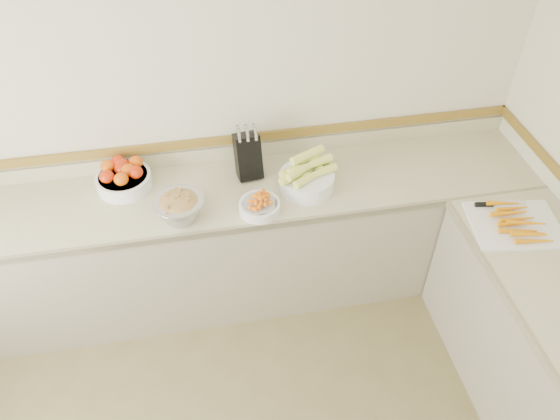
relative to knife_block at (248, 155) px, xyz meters
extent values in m
plane|color=beige|center=(-0.24, 0.19, 0.25)|extent=(4.00, 0.00, 4.00)
cube|color=#C3BA8D|center=(-0.24, -0.14, -0.17)|extent=(4.00, 0.65, 0.04)
cube|color=#9F967F|center=(-0.24, -0.14, -0.62)|extent=(4.00, 0.63, 0.86)
cube|color=gray|center=(-0.24, -0.45, -0.17)|extent=(4.00, 0.02, 0.04)
cube|color=#C3BA8D|center=(-0.24, 0.18, -0.10)|extent=(4.00, 0.02, 0.10)
cube|color=olive|center=(-0.24, 0.17, 0.00)|extent=(4.00, 0.02, 0.06)
cube|color=black|center=(1.13, -1.56, -0.25)|extent=(0.02, 0.58, 0.06)
cylinder|color=silver|center=(1.13, -1.56, -0.33)|extent=(0.02, 0.50, 0.02)
cube|color=black|center=(0.00, 0.00, -0.01)|extent=(0.17, 0.20, 0.30)
cylinder|color=silver|center=(-0.05, -0.03, 0.17)|extent=(0.02, 0.04, 0.08)
cylinder|color=silver|center=(0.00, -0.03, 0.17)|extent=(0.02, 0.04, 0.08)
cylinder|color=silver|center=(0.05, -0.03, 0.17)|extent=(0.02, 0.04, 0.08)
cylinder|color=silver|center=(-0.05, 0.00, 0.17)|extent=(0.02, 0.04, 0.08)
cylinder|color=silver|center=(0.00, 0.00, 0.17)|extent=(0.02, 0.04, 0.08)
cylinder|color=silver|center=(0.05, 0.00, 0.17)|extent=(0.02, 0.04, 0.08)
cylinder|color=silver|center=(-0.05, 0.03, 0.17)|extent=(0.02, 0.04, 0.08)
cylinder|color=silver|center=(0.00, 0.03, 0.17)|extent=(0.02, 0.04, 0.08)
cylinder|color=silver|center=(0.05, 0.03, 0.17)|extent=(0.02, 0.04, 0.08)
cylinder|color=white|center=(-0.75, 0.02, -0.10)|extent=(0.33, 0.33, 0.09)
torus|color=white|center=(-0.75, 0.02, -0.07)|extent=(0.33, 0.33, 0.01)
cylinder|color=white|center=(-0.75, 0.02, -0.07)|extent=(0.29, 0.29, 0.01)
ellipsoid|color=red|center=(-0.83, -0.02, -0.02)|extent=(0.09, 0.09, 0.07)
ellipsoid|color=#ED5908|center=(-0.75, -0.06, -0.02)|extent=(0.09, 0.09, 0.07)
ellipsoid|color=red|center=(-0.67, -0.01, -0.02)|extent=(0.09, 0.09, 0.07)
ellipsoid|color=#ED5908|center=(-0.83, 0.07, -0.02)|extent=(0.09, 0.09, 0.07)
ellipsoid|color=red|center=(-0.75, 0.04, -0.02)|extent=(0.09, 0.09, 0.07)
ellipsoid|color=#ED5908|center=(-0.67, 0.09, -0.02)|extent=(0.09, 0.09, 0.07)
ellipsoid|color=red|center=(-0.77, 0.11, -0.02)|extent=(0.09, 0.09, 0.07)
ellipsoid|color=#ED5908|center=(-0.71, 0.01, -0.02)|extent=(0.09, 0.09, 0.07)
ellipsoid|color=red|center=(-0.75, 0.07, -0.02)|extent=(0.09, 0.09, 0.07)
cylinder|color=white|center=(0.01, -0.34, -0.12)|extent=(0.24, 0.24, 0.06)
torus|color=white|center=(0.01, -0.34, -0.09)|extent=(0.24, 0.24, 0.01)
cylinder|color=white|center=(0.01, -0.34, -0.09)|extent=(0.21, 0.21, 0.01)
sphere|color=orange|center=(0.01, -0.33, -0.04)|extent=(0.03, 0.03, 0.03)
sphere|color=orange|center=(0.00, -0.36, -0.04)|extent=(0.03, 0.03, 0.03)
sphere|color=orange|center=(0.01, -0.33, -0.05)|extent=(0.03, 0.03, 0.03)
sphere|color=orange|center=(0.02, -0.34, -0.03)|extent=(0.03, 0.03, 0.03)
sphere|color=orange|center=(0.05, -0.34, -0.05)|extent=(0.03, 0.03, 0.03)
sphere|color=orange|center=(0.01, -0.34, -0.04)|extent=(0.03, 0.03, 0.03)
sphere|color=orange|center=(-0.01, -0.37, -0.05)|extent=(0.03, 0.03, 0.03)
sphere|color=orange|center=(0.01, -0.38, -0.04)|extent=(0.03, 0.03, 0.03)
sphere|color=orange|center=(0.03, -0.35, -0.04)|extent=(0.03, 0.03, 0.03)
sphere|color=orange|center=(-0.01, -0.41, -0.06)|extent=(0.03, 0.03, 0.03)
sphere|color=orange|center=(0.02, -0.32, -0.05)|extent=(0.03, 0.03, 0.03)
sphere|color=orange|center=(0.01, -0.34, -0.03)|extent=(0.03, 0.03, 0.03)
sphere|color=orange|center=(0.04, -0.39, -0.06)|extent=(0.03, 0.03, 0.03)
sphere|color=orange|center=(-0.01, -0.37, -0.05)|extent=(0.03, 0.03, 0.03)
sphere|color=orange|center=(-0.03, -0.30, -0.06)|extent=(0.03, 0.03, 0.03)
sphere|color=orange|center=(-0.07, -0.36, -0.07)|extent=(0.03, 0.03, 0.03)
sphere|color=orange|center=(0.00, -0.31, -0.05)|extent=(0.03, 0.03, 0.03)
sphere|color=orange|center=(-0.01, -0.33, -0.05)|extent=(0.03, 0.03, 0.03)
sphere|color=orange|center=(0.00, -0.34, -0.04)|extent=(0.03, 0.03, 0.03)
sphere|color=orange|center=(0.02, -0.36, -0.03)|extent=(0.03, 0.03, 0.03)
sphere|color=orange|center=(0.05, -0.30, -0.06)|extent=(0.03, 0.03, 0.03)
sphere|color=orange|center=(-0.04, -0.41, -0.07)|extent=(0.03, 0.03, 0.03)
sphere|color=orange|center=(-0.01, -0.35, -0.05)|extent=(0.03, 0.03, 0.03)
sphere|color=orange|center=(0.07, -0.29, -0.07)|extent=(0.03, 0.03, 0.03)
sphere|color=orange|center=(-0.01, -0.36, -0.05)|extent=(0.03, 0.03, 0.03)
sphere|color=orange|center=(0.03, -0.36, -0.05)|extent=(0.03, 0.03, 0.03)
sphere|color=orange|center=(0.00, -0.31, -0.05)|extent=(0.03, 0.03, 0.03)
sphere|color=orange|center=(0.01, -0.28, -0.06)|extent=(0.03, 0.03, 0.03)
sphere|color=orange|center=(-0.03, -0.36, -0.05)|extent=(0.03, 0.03, 0.03)
sphere|color=orange|center=(0.02, -0.34, -0.04)|extent=(0.03, 0.03, 0.03)
sphere|color=orange|center=(-0.05, -0.31, -0.07)|extent=(0.03, 0.03, 0.03)
sphere|color=orange|center=(0.00, -0.35, -0.04)|extent=(0.03, 0.03, 0.03)
sphere|color=orange|center=(-0.01, -0.38, -0.05)|extent=(0.03, 0.03, 0.03)
sphere|color=orange|center=(0.03, -0.28, -0.06)|extent=(0.03, 0.03, 0.03)
sphere|color=orange|center=(-0.02, -0.41, -0.06)|extent=(0.03, 0.03, 0.03)
sphere|color=orange|center=(0.04, -0.33, -0.04)|extent=(0.03, 0.03, 0.03)
sphere|color=orange|center=(0.00, -0.34, -0.04)|extent=(0.03, 0.03, 0.03)
sphere|color=orange|center=(0.03, -0.42, -0.07)|extent=(0.03, 0.03, 0.03)
sphere|color=orange|center=(0.03, -0.28, -0.06)|extent=(0.03, 0.03, 0.03)
sphere|color=orange|center=(-0.04, -0.37, -0.06)|extent=(0.03, 0.03, 0.03)
sphere|color=orange|center=(0.01, -0.34, -0.04)|extent=(0.03, 0.03, 0.03)
sphere|color=orange|center=(0.06, -0.35, -0.06)|extent=(0.03, 0.03, 0.03)
cylinder|color=white|center=(0.32, -0.19, -0.10)|extent=(0.33, 0.33, 0.10)
torus|color=white|center=(0.32, -0.19, -0.05)|extent=(0.33, 0.33, 0.01)
cylinder|color=#F1FA67|center=(0.25, -0.21, -0.02)|extent=(0.22, 0.14, 0.05)
cylinder|color=#F1FA67|center=(0.32, -0.24, -0.02)|extent=(0.21, 0.16, 0.05)
cylinder|color=#F1FA67|center=(0.40, -0.21, -0.02)|extent=(0.23, 0.11, 0.05)
cylinder|color=#F1FA67|center=(0.26, -0.15, -0.02)|extent=(0.22, 0.15, 0.05)
cylinder|color=#F1FA67|center=(0.36, -0.14, -0.02)|extent=(0.23, 0.10, 0.05)
cylinder|color=#F1FA67|center=(0.30, -0.19, 0.03)|extent=(0.22, 0.16, 0.05)
cylinder|color=#F1FA67|center=(0.37, -0.18, 0.03)|extent=(0.23, 0.12, 0.05)
cylinder|color=#F1FA67|center=(0.33, -0.16, 0.07)|extent=(0.22, 0.14, 0.05)
cylinder|color=#F1FA67|center=(0.28, -0.22, 0.03)|extent=(0.21, 0.17, 0.05)
cylinder|color=#B2B2BA|center=(-0.44, -0.32, -0.08)|extent=(0.29, 0.29, 0.13)
torus|color=#B2B2BA|center=(-0.44, -0.32, -0.02)|extent=(0.29, 0.29, 0.01)
ellipsoid|color=red|center=(-0.44, -0.32, -0.03)|extent=(0.24, 0.24, 0.08)
cube|color=red|center=(-0.44, -0.32, 0.00)|extent=(0.03, 0.03, 0.02)
cube|color=#87D065|center=(-0.44, -0.22, -0.01)|extent=(0.02, 0.02, 0.02)
cube|color=red|center=(-0.42, -0.31, -0.01)|extent=(0.03, 0.03, 0.02)
cube|color=#87D065|center=(-0.44, -0.33, -0.01)|extent=(0.03, 0.03, 0.02)
cube|color=red|center=(-0.38, -0.35, 0.01)|extent=(0.03, 0.03, 0.02)
cube|color=#87D065|center=(-0.50, -0.38, 0.00)|extent=(0.02, 0.02, 0.02)
cube|color=red|center=(-0.47, -0.29, 0.00)|extent=(0.02, 0.02, 0.02)
cube|color=#87D065|center=(-0.42, -0.26, 0.01)|extent=(0.03, 0.03, 0.02)
cube|color=red|center=(-0.43, -0.31, 0.01)|extent=(0.03, 0.03, 0.02)
cube|color=#87D065|center=(-0.49, -0.28, 0.00)|extent=(0.02, 0.02, 0.02)
cube|color=red|center=(-0.39, -0.29, 0.00)|extent=(0.02, 0.02, 0.02)
cube|color=#87D065|center=(-0.38, -0.32, 0.01)|extent=(0.02, 0.02, 0.02)
cube|color=red|center=(-0.45, -0.32, 0.00)|extent=(0.03, 0.03, 0.02)
cube|color=#87D065|center=(-0.45, -0.32, -0.01)|extent=(0.03, 0.03, 0.02)
cube|color=white|center=(1.40, -0.73, -0.14)|extent=(0.54, 0.45, 0.01)
cone|color=orange|center=(1.40, -0.88, -0.12)|extent=(0.19, 0.06, 0.03)
cone|color=orange|center=(1.40, -0.85, -0.09)|extent=(0.19, 0.06, 0.03)
cone|color=orange|center=(1.40, -0.82, -0.12)|extent=(0.19, 0.06, 0.03)
cone|color=orange|center=(1.40, -0.80, -0.12)|extent=(0.19, 0.06, 0.03)
cone|color=orange|center=(1.40, -0.77, -0.09)|extent=(0.19, 0.06, 0.03)
cone|color=orange|center=(1.40, -0.74, -0.12)|extent=(0.19, 0.06, 0.03)
cone|color=orange|center=(1.40, -0.71, -0.12)|extent=(0.19, 0.06, 0.03)
cone|color=orange|center=(1.40, -0.68, -0.09)|extent=(0.19, 0.06, 0.03)
cone|color=orange|center=(1.40, -0.65, -0.12)|extent=(0.19, 0.06, 0.03)
cone|color=orange|center=(1.40, -0.62, -0.12)|extent=(0.19, 0.06, 0.03)
cone|color=orange|center=(1.40, -0.59, -0.09)|extent=(0.19, 0.06, 0.03)
cube|color=silver|center=(1.44, -0.56, -0.13)|extent=(0.21, 0.07, 0.00)
cube|color=black|center=(1.29, -0.56, -0.12)|extent=(0.11, 0.04, 0.02)
camera|label=1|loc=(-0.30, -2.62, 2.00)|focal=35.00mm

